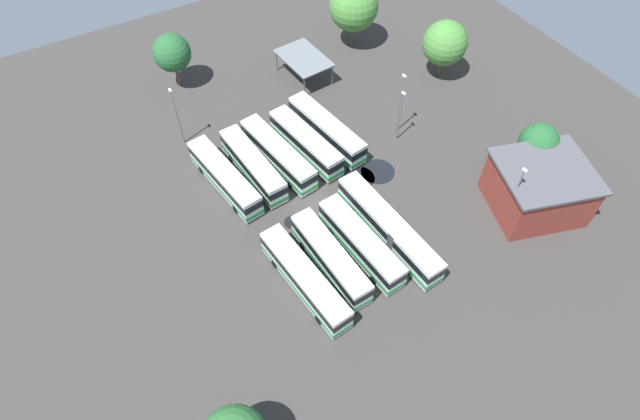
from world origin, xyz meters
TOP-DOWN VIEW (x-y plane):
  - ground_plane at (0.00, 0.00)m, footprint 96.86×96.86m
  - bus_row0_slot1 at (-7.94, -4.48)m, footprint 15.65×3.52m
  - bus_row0_slot2 at (-8.05, -0.81)m, footprint 12.38×3.47m
  - bus_row0_slot3 at (-8.06, 2.97)m, footprint 11.95×3.05m
  - bus_row0_slot4 at (-8.92, 6.49)m, footprint 13.14×3.74m
  - bus_row1_slot0 at (8.85, -6.50)m, footprint 13.08×4.27m
  - bus_row1_slot1 at (8.07, -3.06)m, footprint 12.26×4.16m
  - bus_row1_slot2 at (8.03, 0.81)m, footprint 12.93×4.25m
  - bus_row1_slot3 at (7.88, 4.26)m, footprint 12.14×3.34m
  - bus_row1_slot4 at (7.78, 7.98)m, footprint 12.82×4.20m
  - depot_building at (-12.46, -21.57)m, footprint 11.71×12.32m
  - maintenance_shelter at (21.55, -10.26)m, footprint 8.28×5.94m
  - lamp_post_near_entrance at (4.49, -14.51)m, footprint 0.56×0.28m
  - lamp_post_far_corner at (17.66, 9.57)m, footprint 0.56×0.28m
  - lamp_post_by_building at (-12.63, -17.01)m, footprint 0.56×0.28m
  - lamp_post_mid_lot at (5.71, -15.27)m, footprint 0.56×0.28m
  - tree_south_edge at (25.01, -20.53)m, footprint 7.18×7.18m
  - tree_northwest at (28.86, 5.93)m, footprint 5.13×5.13m
  - tree_west_edge at (-8.29, -24.77)m, footprint 4.63×4.63m
  - tree_northeast at (12.29, -27.39)m, footprint 6.18×6.18m
  - puddle_front_lane at (0.88, -9.16)m, footprint 4.20×4.20m
  - puddle_back_corner at (1.13, -6.59)m, footprint 3.85×3.85m
  - puddle_between_rows at (-0.78, 3.58)m, footprint 2.02×2.02m

SIDE VIEW (x-z plane):
  - ground_plane at x=0.00m, z-range 0.00..0.00m
  - puddle_front_lane at x=0.88m, z-range 0.00..0.01m
  - puddle_back_corner at x=1.13m, z-range 0.00..0.01m
  - puddle_between_rows at x=-0.78m, z-range 0.00..0.01m
  - bus_row0_slot3 at x=-8.06m, z-range 0.10..3.57m
  - bus_row1_slot3 at x=7.88m, z-range 0.10..3.57m
  - bus_row1_slot1 at x=8.07m, z-range 0.10..3.57m
  - bus_row0_slot2 at x=-8.05m, z-range 0.10..3.57m
  - bus_row1_slot4 at x=7.78m, z-range 0.10..3.57m
  - bus_row1_slot2 at x=8.03m, z-range 0.10..3.57m
  - bus_row1_slot0 at x=8.85m, z-range 0.10..3.57m
  - bus_row0_slot4 at x=-8.92m, z-range 0.10..3.57m
  - bus_row0_slot1 at x=-7.94m, z-range 0.10..3.57m
  - depot_building at x=-12.46m, z-range 0.02..6.11m
  - maintenance_shelter at x=21.55m, z-range 1.51..4.91m
  - lamp_post_near_entrance at x=4.49m, z-range 0.41..7.91m
  - lamp_post_far_corner at x=17.66m, z-range 0.42..8.88m
  - lamp_post_by_building at x=-12.63m, z-range 0.42..9.21m
  - lamp_post_mid_lot at x=5.71m, z-range 0.42..9.33m
  - tree_west_edge at x=-8.29m, z-range 1.35..8.71m
  - tree_northeast at x=12.29m, z-range 1.10..9.49m
  - tree_northwest at x=28.86m, z-range 1.39..9.33m
  - tree_south_edge at x=25.01m, z-range 1.36..11.26m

